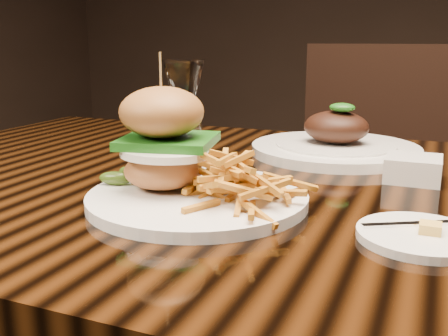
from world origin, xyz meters
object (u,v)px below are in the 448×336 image
at_px(burger_plate, 191,166).
at_px(wine_glass, 184,91).
at_px(dining_table, 304,233).
at_px(chair_far, 364,178).
at_px(far_dish, 335,144).

distance_m(burger_plate, wine_glass, 0.18).
height_order(dining_table, burger_plate, burger_plate).
height_order(burger_plate, wine_glass, burger_plate).
bearing_deg(burger_plate, chair_far, 84.88).
xyz_separation_m(burger_plate, far_dish, (0.12, 0.38, -0.03)).
distance_m(wine_glass, far_dish, 0.33).
bearing_deg(chair_far, far_dish, -85.31).
xyz_separation_m(wine_glass, far_dish, (0.20, 0.24, -0.12)).
bearing_deg(far_dish, burger_plate, -107.44).
bearing_deg(burger_plate, dining_table, 50.12).
bearing_deg(dining_table, wine_glass, -178.53).
xyz_separation_m(dining_table, chair_far, (-0.02, 0.89, -0.13)).
bearing_deg(chair_far, burger_plate, -92.65).
relative_size(dining_table, wine_glass, 8.71).
distance_m(dining_table, chair_far, 0.90).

